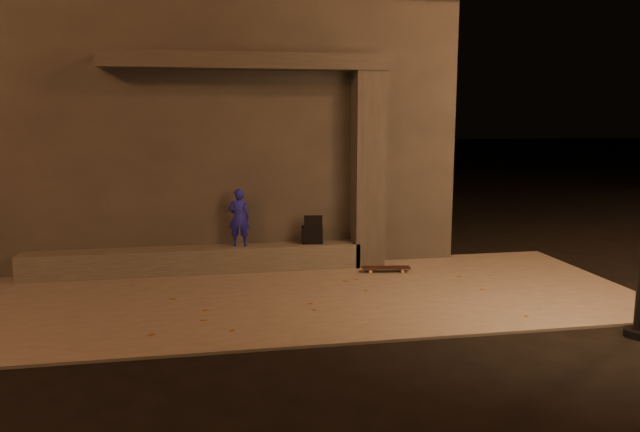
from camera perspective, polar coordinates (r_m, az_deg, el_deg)
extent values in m
plane|color=black|center=(8.10, -0.61, -11.46)|extent=(120.00, 120.00, 0.00)
cube|color=#645F58|center=(9.97, -2.64, -7.32)|extent=(11.00, 4.40, 0.04)
cube|color=#373532|center=(13.96, -9.46, 8.09)|extent=(9.00, 5.00, 5.20)
cube|color=#494742|center=(11.51, -11.32, -3.96)|extent=(6.00, 0.55, 0.45)
cube|color=#373532|center=(11.65, 4.40, 4.21)|extent=(0.55, 0.55, 3.60)
cube|color=#373532|center=(11.32, -6.69, 13.86)|extent=(5.00, 0.70, 0.28)
imported|color=#1B1BAF|center=(11.38, -7.42, -0.14)|extent=(0.41, 0.29, 1.05)
cube|color=black|center=(11.59, -0.72, -1.74)|extent=(0.41, 0.29, 0.32)
cube|color=black|center=(11.54, -0.73, -0.42)|extent=(0.34, 0.09, 0.23)
cube|color=black|center=(11.37, 6.06, -4.70)|extent=(0.89, 0.35, 0.02)
cylinder|color=tan|center=(11.51, 7.43, -4.85)|extent=(0.06, 0.04, 0.06)
cylinder|color=tan|center=(11.35, 7.56, -5.06)|extent=(0.06, 0.04, 0.06)
cylinder|color=tan|center=(11.43, 4.56, -4.90)|extent=(0.06, 0.04, 0.06)
cylinder|color=tan|center=(11.27, 4.66, -5.11)|extent=(0.06, 0.04, 0.06)
cube|color=#99999E|center=(11.42, 7.50, -4.78)|extent=(0.08, 0.18, 0.02)
cube|color=#99999E|center=(11.34, 4.61, -4.82)|extent=(0.08, 0.18, 0.02)
cylinder|color=black|center=(9.25, 27.09, -9.50)|extent=(0.36, 0.36, 0.10)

